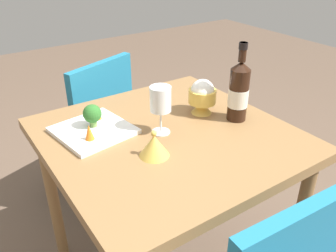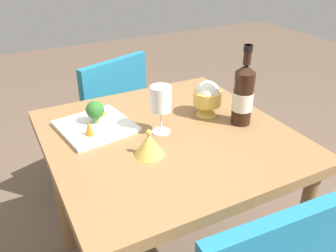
# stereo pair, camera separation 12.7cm
# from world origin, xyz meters

# --- Properties ---
(dining_table) EXTENTS (0.85, 0.85, 0.75)m
(dining_table) POSITION_xyz_m (0.00, 0.00, 0.66)
(dining_table) COLOR olive
(dining_table) RESTS_ON ground_plane
(chair_near_window) EXTENTS (0.51, 0.51, 0.85)m
(chair_near_window) POSITION_xyz_m (0.68, 0.01, 0.53)
(chair_near_window) COLOR teal
(chair_near_window) RESTS_ON ground_plane
(wine_bottle) EXTENTS (0.08, 0.08, 0.30)m
(wine_bottle) POSITION_xyz_m (-0.06, -0.28, 0.87)
(wine_bottle) COLOR black
(wine_bottle) RESTS_ON dining_table
(wine_glass) EXTENTS (0.08, 0.08, 0.18)m
(wine_glass) POSITION_xyz_m (0.02, 0.02, 0.88)
(wine_glass) COLOR white
(wine_glass) RESTS_ON dining_table
(rice_bowl) EXTENTS (0.11, 0.11, 0.14)m
(rice_bowl) POSITION_xyz_m (0.06, -0.21, 0.83)
(rice_bowl) COLOR gold
(rice_bowl) RESTS_ON dining_table
(rice_bowl_lid) EXTENTS (0.10, 0.10, 0.09)m
(rice_bowl_lid) POSITION_xyz_m (-0.10, 0.12, 0.79)
(rice_bowl_lid) COLOR gold
(rice_bowl_lid) RESTS_ON dining_table
(serving_plate) EXTENTS (0.28, 0.28, 0.02)m
(serving_plate) POSITION_xyz_m (0.16, 0.22, 0.76)
(serving_plate) COLOR white
(serving_plate) RESTS_ON dining_table
(broccoli_floret) EXTENTS (0.07, 0.07, 0.09)m
(broccoli_floret) POSITION_xyz_m (0.17, 0.21, 0.82)
(broccoli_floret) COLOR #729E4C
(broccoli_floret) RESTS_ON serving_plate
(carrot_garnish_left) EXTENTS (0.03, 0.03, 0.06)m
(carrot_garnish_left) POSITION_xyz_m (0.09, 0.26, 0.80)
(carrot_garnish_left) COLOR orange
(carrot_garnish_left) RESTS_ON serving_plate
(carrot_garnish_right) EXTENTS (0.04, 0.04, 0.05)m
(carrot_garnish_right) POSITION_xyz_m (0.22, 0.18, 0.79)
(carrot_garnish_right) COLOR orange
(carrot_garnish_right) RESTS_ON serving_plate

